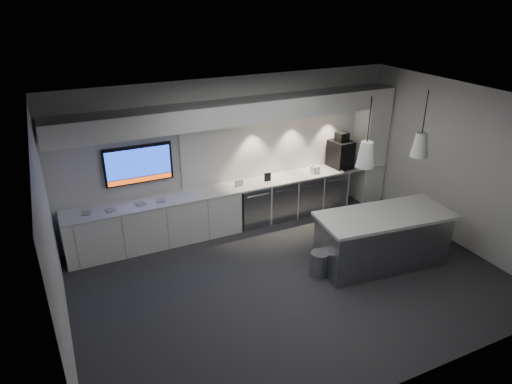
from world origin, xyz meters
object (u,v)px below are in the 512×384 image
wall_tv (138,164)px  island (382,239)px  bin (319,264)px  coffee_machine (341,153)px

wall_tv → island: 4.58m
island → bin: 1.22m
island → wall_tv: bearing=149.7°
wall_tv → coffee_machine: bearing=-3.3°
wall_tv → coffee_machine: size_ratio=1.61×
bin → coffee_machine: (1.92, 2.25, 1.00)m
wall_tv → bin: size_ratio=2.86×
wall_tv → island: bearing=-36.6°
island → bin: bearing=178.7°
wall_tv → bin: bearing=-46.2°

